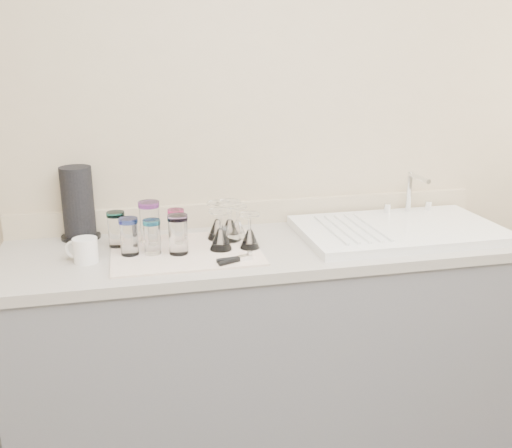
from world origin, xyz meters
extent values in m
cube|color=tan|center=(0.00, 1.50, 1.25)|extent=(3.50, 0.04, 2.50)
cube|color=slate|center=(0.00, 1.20, 0.43)|extent=(2.00, 0.60, 0.86)
cube|color=gray|center=(0.00, 1.20, 0.88)|extent=(2.06, 0.62, 0.04)
cube|color=white|center=(0.55, 1.20, 0.92)|extent=(0.82, 0.50, 0.03)
cylinder|color=silver|center=(0.69, 1.40, 1.03)|extent=(0.02, 0.02, 0.18)
cylinder|color=silver|center=(0.69, 1.32, 1.10)|extent=(0.02, 0.16, 0.02)
cylinder|color=silver|center=(0.59, 1.40, 0.96)|extent=(0.03, 0.03, 0.04)
cylinder|color=silver|center=(0.79, 1.40, 0.96)|extent=(0.03, 0.03, 0.04)
cube|color=white|center=(-0.33, 1.17, 0.90)|extent=(0.55, 0.42, 0.01)
cylinder|color=white|center=(-0.58, 1.28, 0.97)|extent=(0.06, 0.06, 0.12)
cylinder|color=teal|center=(-0.58, 1.28, 1.03)|extent=(0.07, 0.07, 0.02)
cylinder|color=white|center=(-0.46, 1.30, 0.98)|extent=(0.08, 0.08, 0.14)
cylinder|color=purple|center=(-0.46, 1.30, 1.06)|extent=(0.08, 0.08, 0.02)
cylinder|color=white|center=(-0.36, 1.29, 0.96)|extent=(0.06, 0.06, 0.11)
cylinder|color=#E22991|center=(-0.36, 1.29, 1.03)|extent=(0.06, 0.06, 0.02)
cylinder|color=white|center=(-0.54, 1.17, 0.97)|extent=(0.07, 0.07, 0.12)
cylinder|color=blue|center=(-0.54, 1.17, 1.04)|extent=(0.07, 0.07, 0.02)
cylinder|color=white|center=(-0.46, 1.16, 0.96)|extent=(0.06, 0.06, 0.11)
cylinder|color=#2491BD|center=(-0.46, 1.16, 1.03)|extent=(0.07, 0.07, 0.02)
cylinder|color=white|center=(-0.36, 1.14, 0.97)|extent=(0.07, 0.07, 0.13)
cylinder|color=#B78FE4|center=(-0.36, 1.14, 1.05)|extent=(0.07, 0.07, 0.02)
cone|color=white|center=(-0.19, 1.29, 0.95)|extent=(0.08, 0.08, 0.08)
cylinder|color=white|center=(-0.19, 1.29, 1.02)|extent=(0.01, 0.01, 0.06)
cylinder|color=white|center=(-0.19, 1.29, 1.05)|extent=(0.08, 0.08, 0.01)
cone|color=white|center=(-0.11, 1.28, 0.94)|extent=(0.07, 0.07, 0.07)
cylinder|color=white|center=(-0.11, 1.28, 1.00)|extent=(0.01, 0.01, 0.05)
cylinder|color=white|center=(-0.11, 1.28, 1.03)|extent=(0.07, 0.07, 0.01)
cone|color=white|center=(-0.20, 1.16, 0.95)|extent=(0.09, 0.09, 0.08)
cylinder|color=white|center=(-0.20, 1.16, 1.02)|extent=(0.01, 0.01, 0.06)
cylinder|color=white|center=(-0.20, 1.16, 1.06)|extent=(0.09, 0.09, 0.01)
cone|color=white|center=(-0.09, 1.15, 0.94)|extent=(0.08, 0.08, 0.07)
cylinder|color=white|center=(-0.09, 1.15, 1.01)|extent=(0.01, 0.01, 0.06)
cylinder|color=white|center=(-0.09, 1.15, 1.04)|extent=(0.08, 0.08, 0.01)
cone|color=white|center=(-0.15, 1.26, 0.95)|extent=(0.09, 0.09, 0.08)
cylinder|color=white|center=(-0.15, 1.26, 1.02)|extent=(0.01, 0.01, 0.07)
cylinder|color=white|center=(-0.15, 1.26, 1.06)|extent=(0.09, 0.09, 0.01)
cube|color=silver|center=(-0.14, 1.02, 0.92)|extent=(0.06, 0.04, 0.02)
cylinder|color=black|center=(-0.19, 1.00, 0.92)|extent=(0.10, 0.06, 0.02)
cylinder|color=black|center=(-0.19, 1.02, 0.92)|extent=(0.10, 0.03, 0.02)
cylinder|color=white|center=(-0.69, 1.15, 0.94)|extent=(0.11, 0.11, 0.09)
torus|color=white|center=(-0.73, 1.17, 0.94)|extent=(0.07, 0.04, 0.07)
cylinder|color=black|center=(-0.73, 1.44, 0.91)|extent=(0.16, 0.16, 0.01)
cylinder|color=black|center=(-0.73, 1.44, 1.05)|extent=(0.12, 0.12, 0.28)
camera|label=1|loc=(-0.53, -0.86, 1.63)|focal=40.00mm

